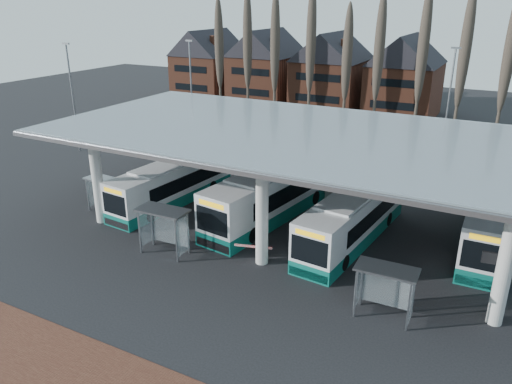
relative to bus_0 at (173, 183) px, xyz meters
The scene contains 16 objects.
ground 12.49m from the bus_0, 37.70° to the right, with size 140.00×140.00×0.00m, color black.
station_canopy 10.70m from the bus_0, ahead, with size 32.00×16.00×6.34m.
poplar_row 28.22m from the bus_0, 68.88° to the left, with size 45.10×1.10×14.50m.
townhouse_row 37.17m from the bus_0, 99.26° to the left, with size 36.80×10.30×12.25m.
lamp_post_a 17.03m from the bus_0, 119.59° to the left, with size 0.80×0.16×10.17m.
lamp_post_b 24.59m from the bus_0, 49.34° to the left, with size 0.80×0.16×10.17m.
lamp_post_d 17.84m from the bus_0, 158.38° to the left, with size 0.80×0.16×10.17m.
bus_0 is the anchor object (origin of this frame).
bus_1 7.61m from the bus_0, ahead, with size 4.44×12.75×3.47m.
bus_2 13.44m from the bus_0, ahead, with size 3.56×11.57×3.16m.
bus_3 21.24m from the bus_0, 10.12° to the left, with size 2.71×12.14×3.37m.
shelter_0 4.76m from the bus_0, 131.37° to the right, with size 2.70×1.50×2.42m.
shelter_1 7.85m from the bus_0, 56.85° to the right, with size 3.03×1.59×2.77m.
shelter_2 18.50m from the bus_0, 21.98° to the right, with size 2.83×1.47×2.59m.
info_sign_0 22.48m from the bus_0, 12.05° to the right, with size 2.24×0.41×3.33m.
barrier 10.63m from the bus_0, 28.56° to the right, with size 2.11×0.88×1.08m.
Camera 1 is at (11.28, -19.60, 13.90)m, focal length 35.00 mm.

